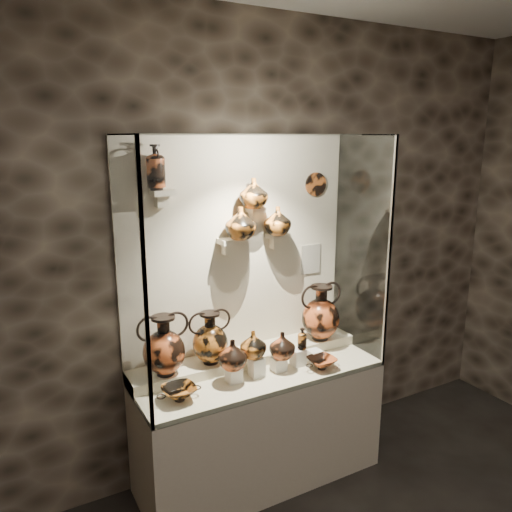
{
  "coord_description": "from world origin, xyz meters",
  "views": [
    {
      "loc": [
        -1.53,
        -0.54,
        2.39
      ],
      "look_at": [
        0.01,
        2.24,
        1.62
      ],
      "focal_mm": 35.0,
      "sensor_mm": 36.0,
      "label": 1
    }
  ],
  "objects_px": {
    "ovoid_vase_b": "(254,193)",
    "jug_c": "(282,345)",
    "amphora_right": "(321,312)",
    "lekythos_small": "(302,337)",
    "kylix_right": "(322,362)",
    "ovoid_vase_a": "(240,223)",
    "amphora_left": "(164,345)",
    "jug_b": "(253,344)",
    "kylix_left": "(179,392)",
    "jug_a": "(232,355)",
    "ovoid_vase_c": "(277,221)",
    "lekythos_tall": "(155,164)",
    "amphora_mid": "(210,337)"
  },
  "relations": [
    {
      "from": "ovoid_vase_b",
      "to": "jug_c",
      "type": "bearing_deg",
      "value": -72.7
    },
    {
      "from": "amphora_right",
      "to": "lekythos_small",
      "type": "relative_size",
      "value": 2.43
    },
    {
      "from": "kylix_right",
      "to": "ovoid_vase_a",
      "type": "xyz_separation_m",
      "value": [
        -0.43,
        0.36,
        0.95
      ]
    },
    {
      "from": "amphora_left",
      "to": "jug_b",
      "type": "relative_size",
      "value": 2.16
    },
    {
      "from": "jug_c",
      "to": "ovoid_vase_a",
      "type": "relative_size",
      "value": 0.85
    },
    {
      "from": "lekythos_small",
      "to": "kylix_left",
      "type": "height_order",
      "value": "lekythos_small"
    },
    {
      "from": "jug_a",
      "to": "ovoid_vase_c",
      "type": "xyz_separation_m",
      "value": [
        0.48,
        0.26,
        0.79
      ]
    },
    {
      "from": "amphora_right",
      "to": "lekythos_small",
      "type": "height_order",
      "value": "amphora_right"
    },
    {
      "from": "lekythos_tall",
      "to": "ovoid_vase_a",
      "type": "distance_m",
      "value": 0.68
    },
    {
      "from": "amphora_mid",
      "to": "amphora_right",
      "type": "distance_m",
      "value": 0.89
    },
    {
      "from": "kylix_left",
      "to": "kylix_right",
      "type": "relative_size",
      "value": 1.09
    },
    {
      "from": "amphora_mid",
      "to": "ovoid_vase_b",
      "type": "distance_m",
      "value": 1.01
    },
    {
      "from": "kylix_right",
      "to": "ovoid_vase_a",
      "type": "relative_size",
      "value": 1.12
    },
    {
      "from": "kylix_right",
      "to": "ovoid_vase_a",
      "type": "distance_m",
      "value": 1.1
    },
    {
      "from": "amphora_left",
      "to": "kylix_left",
      "type": "bearing_deg",
      "value": -81.36
    },
    {
      "from": "jug_c",
      "to": "lekythos_small",
      "type": "distance_m",
      "value": 0.16
    },
    {
      "from": "amphora_left",
      "to": "amphora_right",
      "type": "bearing_deg",
      "value": 6.95
    },
    {
      "from": "amphora_left",
      "to": "jug_b",
      "type": "bearing_deg",
      "value": -9.37
    },
    {
      "from": "kylix_left",
      "to": "ovoid_vase_c",
      "type": "bearing_deg",
      "value": 25.07
    },
    {
      "from": "lekythos_small",
      "to": "kylix_right",
      "type": "bearing_deg",
      "value": -69.59
    },
    {
      "from": "ovoid_vase_c",
      "to": "kylix_right",
      "type": "bearing_deg",
      "value": -81.57
    },
    {
      "from": "jug_c",
      "to": "kylix_right",
      "type": "xyz_separation_m",
      "value": [
        0.25,
        -0.11,
        -0.13
      ]
    },
    {
      "from": "amphora_right",
      "to": "ovoid_vase_a",
      "type": "bearing_deg",
      "value": -169.06
    },
    {
      "from": "amphora_mid",
      "to": "jug_c",
      "type": "xyz_separation_m",
      "value": [
        0.44,
        -0.21,
        -0.07
      ]
    },
    {
      "from": "amphora_right",
      "to": "jug_c",
      "type": "bearing_deg",
      "value": -140.8
    },
    {
      "from": "jug_c",
      "to": "ovoid_vase_a",
      "type": "height_order",
      "value": "ovoid_vase_a"
    },
    {
      "from": "amphora_right",
      "to": "amphora_mid",
      "type": "bearing_deg",
      "value": -164.84
    },
    {
      "from": "lekythos_tall",
      "to": "kylix_left",
      "type": "bearing_deg",
      "value": -91.96
    },
    {
      "from": "kylix_right",
      "to": "ovoid_vase_b",
      "type": "distance_m",
      "value": 1.24
    },
    {
      "from": "amphora_left",
      "to": "lekythos_small",
      "type": "height_order",
      "value": "amphora_left"
    },
    {
      "from": "lekythos_small",
      "to": "ovoid_vase_b",
      "type": "bearing_deg",
      "value": 114.12
    },
    {
      "from": "jug_a",
      "to": "lekythos_small",
      "type": "height_order",
      "value": "jug_a"
    },
    {
      "from": "lekythos_small",
      "to": "amphora_right",
      "type": "bearing_deg",
      "value": 14.1
    },
    {
      "from": "jug_a",
      "to": "ovoid_vase_c",
      "type": "relative_size",
      "value": 0.99
    },
    {
      "from": "lekythos_small",
      "to": "ovoid_vase_c",
      "type": "relative_size",
      "value": 0.87
    },
    {
      "from": "ovoid_vase_a",
      "to": "kylix_right",
      "type": "bearing_deg",
      "value": -35.98
    },
    {
      "from": "jug_a",
      "to": "ovoid_vase_b",
      "type": "distance_m",
      "value": 1.07
    },
    {
      "from": "jug_a",
      "to": "kylix_left",
      "type": "xyz_separation_m",
      "value": [
        -0.38,
        -0.04,
        -0.14
      ]
    },
    {
      "from": "lekythos_small",
      "to": "amphora_mid",
      "type": "bearing_deg",
      "value": 141.91
    },
    {
      "from": "jug_a",
      "to": "kylix_left",
      "type": "height_order",
      "value": "jug_a"
    },
    {
      "from": "jug_b",
      "to": "ovoid_vase_c",
      "type": "bearing_deg",
      "value": 25.35
    },
    {
      "from": "amphora_mid",
      "to": "lekythos_small",
      "type": "height_order",
      "value": "amphora_mid"
    },
    {
      "from": "amphora_left",
      "to": "ovoid_vase_b",
      "type": "height_order",
      "value": "ovoid_vase_b"
    },
    {
      "from": "lekythos_small",
      "to": "ovoid_vase_a",
      "type": "relative_size",
      "value": 0.8
    },
    {
      "from": "amphora_mid",
      "to": "ovoid_vase_b",
      "type": "relative_size",
      "value": 1.78
    },
    {
      "from": "lekythos_tall",
      "to": "ovoid_vase_b",
      "type": "bearing_deg",
      "value": -0.84
    },
    {
      "from": "jug_a",
      "to": "lekythos_small",
      "type": "xyz_separation_m",
      "value": [
        0.53,
        0.0,
        0.01
      ]
    },
    {
      "from": "ovoid_vase_b",
      "to": "kylix_right",
      "type": "bearing_deg",
      "value": -47.71
    },
    {
      "from": "amphora_left",
      "to": "kylix_right",
      "type": "relative_size",
      "value": 1.62
    },
    {
      "from": "kylix_right",
      "to": "ovoid_vase_b",
      "type": "bearing_deg",
      "value": 154.4
    }
  ]
}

